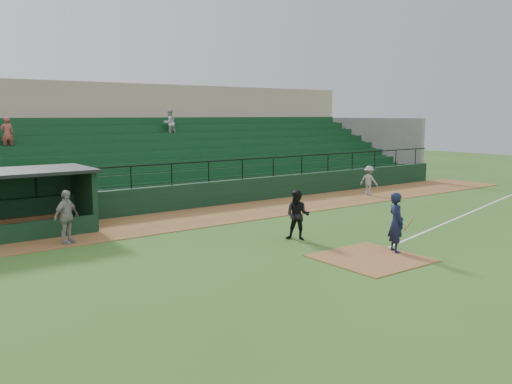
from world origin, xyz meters
TOP-DOWN VIEW (x-y plane):
  - ground at (0.00, 0.00)m, footprint 90.00×90.00m
  - warning_track at (0.00, 8.00)m, footprint 40.00×4.00m
  - home_plate_dirt at (0.00, -1.00)m, footprint 3.00×3.00m
  - foul_line at (8.00, 1.20)m, footprint 17.49×4.44m
  - stadium_structure at (-0.00, 16.46)m, footprint 38.00×13.08m
  - batter_at_plate at (1.23, -0.95)m, footprint 1.16×0.85m
  - umpire at (-0.17, 2.28)m, footprint 1.07×1.11m
  - runner at (9.97, 7.96)m, footprint 0.86×1.16m
  - dugout_player_a at (-7.00, 6.50)m, footprint 1.18×0.94m

SIDE VIEW (x-z plane):
  - ground at x=0.00m, z-range 0.00..0.00m
  - foul_line at x=8.00m, z-range 0.00..0.01m
  - warning_track at x=0.00m, z-range 0.00..0.03m
  - home_plate_dirt at x=0.00m, z-range 0.00..0.03m
  - runner at x=9.97m, z-range 0.03..1.64m
  - umpire at x=-0.17m, z-range 0.00..1.79m
  - dugout_player_a at x=-7.00m, z-range 0.03..1.90m
  - batter_at_plate at x=1.23m, z-range 0.00..1.97m
  - stadium_structure at x=0.00m, z-range -0.90..5.50m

